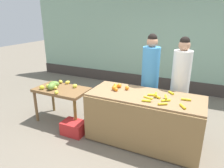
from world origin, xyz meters
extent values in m
plane|color=#756B5B|center=(0.00, 0.00, 0.00)|extent=(24.00, 24.00, 0.00)
cube|color=#8CB299|center=(0.00, 3.00, 1.41)|extent=(9.17, 0.20, 2.81)
cube|color=#3F3833|center=(0.00, 2.89, 0.18)|extent=(9.17, 0.04, 0.36)
cube|color=olive|center=(0.30, 0.00, 0.45)|extent=(1.97, 0.81, 0.91)
cube|color=olive|center=(0.30, -0.42, 0.45)|extent=(1.97, 0.03, 0.85)
cube|color=brown|center=(-1.51, 0.00, 0.71)|extent=(1.12, 0.64, 0.06)
cylinder|color=brown|center=(-2.02, -0.27, 0.34)|extent=(0.06, 0.06, 0.68)
cylinder|color=brown|center=(-1.00, -0.27, 0.34)|extent=(0.06, 0.06, 0.68)
cylinder|color=brown|center=(-2.02, 0.27, 0.34)|extent=(0.06, 0.06, 0.68)
cylinder|color=brown|center=(-1.00, 0.27, 0.34)|extent=(0.06, 0.06, 0.68)
cylinder|color=yellow|center=(0.41, 0.02, 0.93)|extent=(0.14, 0.07, 0.04)
cylinder|color=yellow|center=(0.95, -0.24, 0.93)|extent=(0.12, 0.15, 0.04)
cylinder|color=gold|center=(0.39, -0.27, 0.93)|extent=(0.14, 0.07, 0.04)
cylinder|color=yellow|center=(0.51, -0.04, 0.93)|extent=(0.13, 0.09, 0.04)
cylinder|color=gold|center=(0.96, 0.05, 0.93)|extent=(0.15, 0.06, 0.04)
cylinder|color=gold|center=(0.66, -0.28, 0.93)|extent=(0.14, 0.10, 0.04)
cylinder|color=yellow|center=(0.67, -0.12, 0.93)|extent=(0.14, 0.11, 0.04)
cylinder|color=yellow|center=(0.69, 0.25, 0.93)|extent=(0.12, 0.11, 0.04)
cylinder|color=gold|center=(0.41, -0.21, 0.96)|extent=(0.16, 0.08, 0.04)
cylinder|color=gold|center=(0.48, -0.01, 0.96)|extent=(0.06, 0.13, 0.04)
cylinder|color=yellow|center=(0.66, -0.06, 0.96)|extent=(0.08, 0.16, 0.04)
sphere|color=orange|center=(-0.29, -0.01, 0.95)|extent=(0.08, 0.08, 0.08)
sphere|color=orange|center=(-0.30, 0.08, 0.94)|extent=(0.07, 0.07, 0.07)
sphere|color=orange|center=(-0.23, -0.05, 0.94)|extent=(0.07, 0.07, 0.07)
sphere|color=orange|center=(-0.33, 0.14, 0.94)|extent=(0.07, 0.07, 0.07)
sphere|color=orange|center=(-0.25, 0.15, 0.95)|extent=(0.08, 0.08, 0.08)
sphere|color=orange|center=(-0.08, 0.10, 0.94)|extent=(0.07, 0.07, 0.07)
ellipsoid|color=#E0D64C|center=(-1.60, -0.09, 0.78)|extent=(0.12, 0.11, 0.08)
ellipsoid|color=#E2DE44|center=(-1.28, 0.16, 0.78)|extent=(0.12, 0.12, 0.08)
ellipsoid|color=yellow|center=(-1.84, -0.21, 0.78)|extent=(0.13, 0.12, 0.09)
ellipsoid|color=yellow|center=(-1.74, 0.27, 0.78)|extent=(0.13, 0.12, 0.08)
ellipsoid|color=#D6DF3C|center=(-1.77, -0.10, 0.78)|extent=(0.12, 0.10, 0.09)
ellipsoid|color=yellow|center=(-1.57, 0.30, 0.78)|extent=(0.12, 0.14, 0.07)
ellipsoid|color=yellow|center=(-1.40, -0.29, 0.78)|extent=(0.12, 0.12, 0.07)
ellipsoid|color=yellow|center=(-1.71, -0.10, 0.78)|extent=(0.13, 0.13, 0.09)
ellipsoid|color=olive|center=(-1.65, -0.13, 0.81)|extent=(0.18, 0.24, 0.14)
ellipsoid|color=olive|center=(-1.69, -0.01, 0.81)|extent=(0.26, 0.24, 0.14)
cylinder|color=#33333D|center=(0.20, 0.65, 0.37)|extent=(0.29, 0.29, 0.73)
cylinder|color=#3F8CCC|center=(0.20, 0.65, 1.18)|extent=(0.34, 0.34, 0.90)
sphere|color=tan|center=(0.20, 0.65, 1.73)|extent=(0.21, 0.21, 0.21)
sphere|color=black|center=(0.20, 0.65, 1.80)|extent=(0.18, 0.18, 0.18)
cylinder|color=#33333D|center=(0.78, 0.69, 0.36)|extent=(0.29, 0.29, 0.72)
cylinder|color=white|center=(0.78, 0.69, 1.16)|extent=(0.34, 0.34, 0.88)
sphere|color=tan|center=(0.78, 0.69, 1.70)|extent=(0.21, 0.21, 0.21)
sphere|color=black|center=(0.78, 0.69, 1.76)|extent=(0.18, 0.18, 0.18)
cube|color=red|center=(-0.99, -0.36, 0.13)|extent=(0.44, 0.32, 0.26)
ellipsoid|color=maroon|center=(-0.70, 0.75, 0.26)|extent=(0.40, 0.44, 0.52)
camera|label=1|loc=(1.16, -3.18, 2.24)|focal=32.66mm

